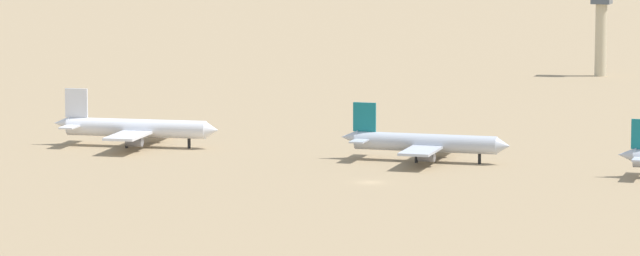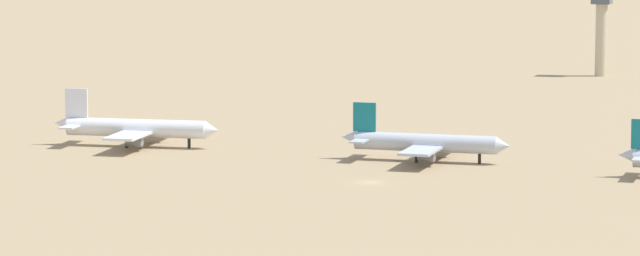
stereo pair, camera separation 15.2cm
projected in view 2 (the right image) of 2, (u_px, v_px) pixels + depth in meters
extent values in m
plane|color=#9E8460|center=(370.00, 182.00, 308.90)|extent=(4000.00, 4000.00, 0.00)
cylinder|color=white|center=(136.00, 128.00, 353.54)|extent=(28.51, 6.86, 3.54)
cone|color=white|center=(212.00, 130.00, 350.20)|extent=(3.03, 3.65, 3.36)
cone|color=white|center=(62.00, 123.00, 356.82)|extent=(3.87, 3.40, 3.01)
cube|color=white|center=(76.00, 103.00, 355.65)|extent=(4.62, 0.98, 5.75)
cube|color=white|center=(83.00, 122.00, 359.61)|extent=(3.52, 6.30, 0.32)
cube|color=white|center=(71.00, 127.00, 352.77)|extent=(3.52, 6.30, 0.32)
cube|color=white|center=(141.00, 131.00, 353.42)|extent=(9.32, 28.80, 0.50)
cylinder|color=slate|center=(156.00, 133.00, 359.80)|extent=(3.39, 2.31, 1.95)
cylinder|color=slate|center=(134.00, 141.00, 346.96)|extent=(3.39, 2.31, 1.95)
cylinder|color=black|center=(189.00, 143.00, 351.55)|extent=(0.62, 0.62, 1.95)
cylinder|color=black|center=(134.00, 140.00, 356.23)|extent=(0.62, 0.62, 1.95)
cylinder|color=black|center=(127.00, 143.00, 352.12)|extent=(0.62, 0.62, 1.95)
cylinder|color=silver|center=(426.00, 143.00, 333.32)|extent=(26.94, 4.62, 3.35)
cone|color=silver|center=(503.00, 146.00, 329.16)|extent=(2.66, 3.30, 3.18)
cone|color=silver|center=(350.00, 137.00, 337.42)|extent=(3.48, 3.00, 2.85)
cube|color=#14727A|center=(365.00, 117.00, 336.12)|extent=(4.37, 0.63, 5.45)
cube|color=silver|center=(369.00, 136.00, 339.81)|extent=(2.95, 5.82, 0.30)
cube|color=silver|center=(360.00, 141.00, 333.45)|extent=(2.95, 5.82, 0.30)
cube|color=silver|center=(430.00, 146.00, 333.15)|extent=(6.96, 27.05, 0.47)
cylinder|color=slate|center=(442.00, 148.00, 339.02)|extent=(3.10, 1.98, 1.84)
cylinder|color=slate|center=(426.00, 157.00, 327.08)|extent=(3.10, 1.98, 1.84)
cylinder|color=black|center=(479.00, 159.00, 330.74)|extent=(0.59, 0.59, 1.84)
cylinder|color=black|center=(421.00, 155.00, 335.92)|extent=(0.59, 0.59, 1.84)
cylinder|color=black|center=(416.00, 158.00, 332.09)|extent=(0.59, 0.59, 1.84)
cone|color=silver|center=(627.00, 155.00, 314.64)|extent=(3.36, 2.90, 2.74)
cylinder|color=#C6B793|center=(601.00, 40.00, 496.50)|extent=(3.20, 3.20, 19.92)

